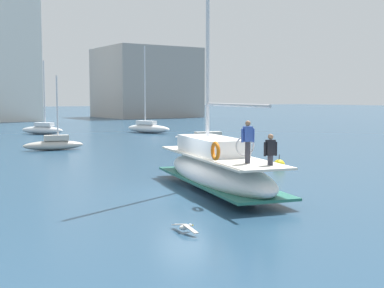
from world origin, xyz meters
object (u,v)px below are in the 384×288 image
(moored_sloop_far, at_px, (211,140))
(seagull, at_px, (185,227))
(main_sailboat, at_px, (217,168))
(moored_cutter_right, at_px, (42,129))
(mooring_buoy, at_px, (279,165))
(moored_sloop_near, at_px, (148,127))
(moored_cutter_left, at_px, (54,144))

(moored_sloop_far, xyz_separation_m, seagull, (-15.33, -20.83, -0.42))
(main_sailboat, xyz_separation_m, moored_cutter_right, (3.77, 37.09, -0.36))
(mooring_buoy, bearing_deg, moored_sloop_near, 75.70)
(moored_cutter_left, height_order, seagull, moored_cutter_left)
(moored_sloop_near, bearing_deg, moored_sloop_far, -101.75)
(moored_sloop_near, relative_size, seagull, 7.63)
(mooring_buoy, bearing_deg, moored_cutter_right, 94.77)
(moored_cutter_right, bearing_deg, moored_sloop_far, -72.59)
(moored_sloop_far, height_order, mooring_buoy, moored_sloop_far)
(moored_sloop_near, height_order, moored_sloop_far, moored_sloop_near)
(moored_sloop_far, bearing_deg, main_sailboat, -123.91)
(main_sailboat, relative_size, seagull, 11.45)
(moored_sloop_near, relative_size, moored_sloop_far, 1.07)
(moored_sloop_near, relative_size, moored_cutter_left, 1.72)
(moored_sloop_near, xyz_separation_m, mooring_buoy, (-7.49, -29.38, -0.43))
(mooring_buoy, bearing_deg, main_sailboat, -152.55)
(moored_cutter_right, bearing_deg, mooring_buoy, -85.23)
(main_sailboat, height_order, moored_sloop_far, main_sailboat)
(moored_sloop_far, distance_m, mooring_buoy, 12.82)
(moored_sloop_near, bearing_deg, mooring_buoy, -104.30)
(moored_cutter_left, relative_size, moored_cutter_right, 0.71)
(moored_sloop_far, xyz_separation_m, moored_cutter_left, (-10.99, 4.47, -0.11))
(moored_cutter_right, bearing_deg, moored_cutter_left, -104.07)
(moored_sloop_far, relative_size, mooring_buoy, 9.54)
(moored_sloop_far, bearing_deg, moored_cutter_right, 107.41)
(moored_sloop_near, height_order, moored_cutter_right, moored_sloop_near)
(seagull, bearing_deg, main_sailboat, 47.17)
(main_sailboat, relative_size, moored_sloop_near, 1.50)
(main_sailboat, xyz_separation_m, moored_sloop_near, (14.07, 32.80, -0.29))
(moored_cutter_right, distance_m, mooring_buoy, 33.79)
(seagull, relative_size, mooring_buoy, 1.34)
(main_sailboat, xyz_separation_m, moored_cutter_left, (-0.49, 20.10, -0.45))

